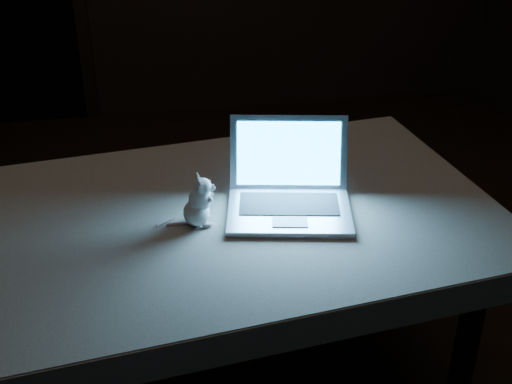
{
  "coord_description": "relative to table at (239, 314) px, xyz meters",
  "views": [
    {
      "loc": [
        -0.29,
        -2.09,
        1.88
      ],
      "look_at": [
        0.03,
        -0.33,
        0.87
      ],
      "focal_mm": 48.0,
      "sensor_mm": 36.0,
      "label": 1
    }
  ],
  "objects": [
    {
      "name": "floor",
      "position": [
        0.02,
        0.31,
        -0.4
      ],
      "size": [
        5.0,
        5.0,
        0.0
      ],
      "primitive_type": "plane",
      "color": "black",
      "rests_on": "ground"
    },
    {
      "name": "table",
      "position": [
        0.0,
        0.0,
        0.0
      ],
      "size": [
        1.59,
        1.13,
        0.8
      ],
      "primitive_type": null,
      "rotation": [
        0.0,
        0.0,
        0.12
      ],
      "color": "black",
      "rests_on": "floor"
    },
    {
      "name": "tablecloth",
      "position": [
        -0.03,
        -0.05,
        0.36
      ],
      "size": [
        1.72,
        1.27,
        0.1
      ],
      "primitive_type": null,
      "rotation": [
        0.0,
        0.0,
        -0.14
      ],
      "color": "#B9A898",
      "rests_on": "table"
    },
    {
      "name": "laptop",
      "position": [
        0.15,
        -0.05,
        0.53
      ],
      "size": [
        0.43,
        0.39,
        0.25
      ],
      "primitive_type": null,
      "rotation": [
        0.0,
        0.0,
        -0.2
      ],
      "color": "#B9B8BD",
      "rests_on": "tablecloth"
    },
    {
      "name": "plush_mouse",
      "position": [
        -0.13,
        -0.05,
        0.49
      ],
      "size": [
        0.15,
        0.15,
        0.16
      ],
      "primitive_type": null,
      "rotation": [
        0.0,
        0.0,
        -0.38
      ],
      "color": "white",
      "rests_on": "tablecloth"
    }
  ]
}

